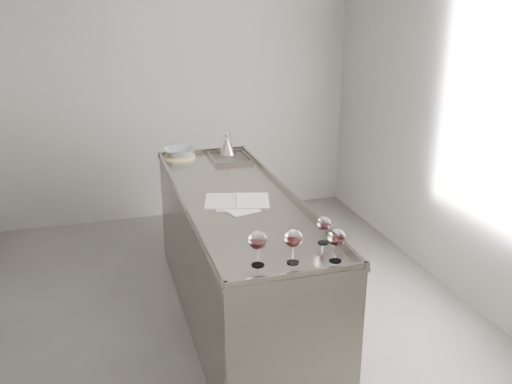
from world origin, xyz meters
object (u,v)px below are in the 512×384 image
object	(u,v)px
wine_funnel	(227,147)
wine_glass_middle	(293,239)
counter	(238,260)
notebook	(237,201)
wine_glass_left	(258,241)
ceramic_bowl	(179,152)
wine_glass_right	(336,238)
wine_glass_small	(324,225)

from	to	relation	value
wine_funnel	wine_glass_middle	bearing A→B (deg)	-94.54
counter	notebook	xyz separation A→B (m)	(-0.02, -0.09, 0.47)
counter	wine_funnel	distance (m)	1.22
wine_glass_left	notebook	distance (m)	0.94
wine_glass_left	ceramic_bowl	xyz separation A→B (m)	(-0.07, 2.09, -0.08)
wine_glass_left	wine_funnel	bearing A→B (deg)	80.51
notebook	wine_funnel	world-z (taller)	wine_funnel
wine_glass_middle	ceramic_bowl	distance (m)	2.13
wine_funnel	notebook	bearing A→B (deg)	-100.61
ceramic_bowl	wine_glass_right	bearing A→B (deg)	-77.86
ceramic_bowl	counter	bearing A→B (deg)	-78.59
wine_glass_middle	wine_glass_right	bearing A→B (deg)	-11.44
wine_glass_left	wine_glass_right	xyz separation A→B (m)	(0.40, -0.07, -0.01)
wine_glass_small	ceramic_bowl	world-z (taller)	wine_glass_small
wine_glass_middle	wine_funnel	bearing A→B (deg)	85.46
counter	wine_glass_left	size ratio (longest dim) A/B	12.69
wine_glass_middle	wine_glass_small	size ratio (longest dim) A/B	1.21
wine_glass_right	ceramic_bowl	world-z (taller)	wine_glass_right
wine_glass_left	wine_glass_small	world-z (taller)	wine_glass_left
ceramic_bowl	wine_glass_small	bearing A→B (deg)	-75.70
notebook	ceramic_bowl	size ratio (longest dim) A/B	1.92
wine_glass_left	wine_glass_small	distance (m)	0.46
wine_glass_middle	wine_funnel	world-z (taller)	wine_funnel
counter	ceramic_bowl	bearing A→B (deg)	101.41
counter	wine_glass_small	world-z (taller)	wine_glass_small
wine_glass_left	wine_glass_small	size ratio (longest dim) A/B	1.22
wine_glass_left	wine_glass_middle	xyz separation A→B (m)	(0.18, -0.02, -0.00)
wine_glass_middle	wine_glass_right	world-z (taller)	wine_glass_middle
wine_glass_right	notebook	size ratio (longest dim) A/B	0.38
ceramic_bowl	wine_funnel	xyz separation A→B (m)	(0.41, -0.00, 0.01)
wine_glass_middle	notebook	xyz separation A→B (m)	(-0.05, 0.95, -0.13)
counter	wine_glass_small	size ratio (longest dim) A/B	15.53
wine_glass_middle	ceramic_bowl	world-z (taller)	wine_glass_middle
wine_funnel	wine_glass_right	bearing A→B (deg)	-88.67
wine_glass_right	wine_glass_small	size ratio (longest dim) A/B	1.16
wine_glass_right	ceramic_bowl	xyz separation A→B (m)	(-0.46, 2.16, -0.08)
wine_glass_right	wine_funnel	distance (m)	2.16
counter	wine_glass_right	bearing A→B (deg)	-77.12
wine_glass_left	wine_funnel	distance (m)	2.12
wine_glass_left	ceramic_bowl	size ratio (longest dim) A/B	0.76
wine_glass_right	notebook	bearing A→B (deg)	105.10
ceramic_bowl	wine_funnel	distance (m)	0.42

